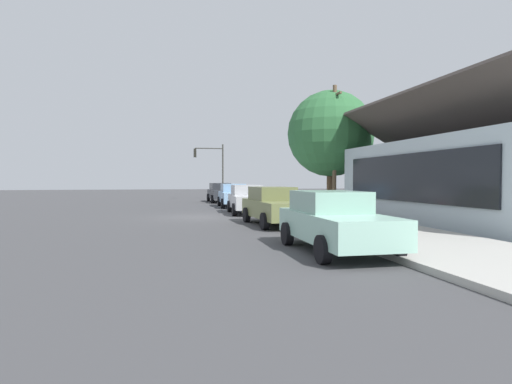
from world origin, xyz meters
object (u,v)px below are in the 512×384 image
car_silver (247,199)px  car_seafoam (334,221)px  car_olive (274,205)px  traffic_light_main (212,162)px  fire_hydrant_red (292,209)px  shade_tree (330,134)px  car_charcoal (221,192)px  car_skyblue (234,195)px  utility_pole_wooden (335,145)px

car_silver → car_seafoam: size_ratio=1.00×
car_olive → car_silver: bearing=177.5°
car_seafoam → traffic_light_main: bearing=-179.8°
traffic_light_main → fire_hydrant_red: 20.65m
car_seafoam → shade_tree: 16.07m
car_seafoam → fire_hydrant_red: car_seafoam is taller
traffic_light_main → fire_hydrant_red: bearing=4.7°
car_silver → fire_hydrant_red: car_silver is taller
car_charcoal → car_seafoam: size_ratio=1.05×
car_charcoal → car_silver: (11.94, -0.03, -0.00)m
car_seafoam → fire_hydrant_red: 8.95m
car_skyblue → traffic_light_main: traffic_light_main is taller
car_olive → car_skyblue: bearing=176.8°
car_olive → car_seafoam: bearing=-3.2°
car_skyblue → car_silver: same height
car_charcoal → traffic_light_main: size_ratio=0.92×
car_skyblue → utility_pole_wooden: size_ratio=0.63×
shade_tree → utility_pole_wooden: size_ratio=0.99×
shade_tree → traffic_light_main: 15.89m
car_seafoam → utility_pole_wooden: 14.69m
utility_pole_wooden → car_olive: bearing=-39.2°
traffic_light_main → utility_pole_wooden: 16.91m
car_skyblue → car_olive: same height
car_charcoal → shade_tree: (10.12, 5.64, 3.93)m
fire_hydrant_red → car_seafoam: bearing=-9.6°
car_silver → car_olive: size_ratio=0.96×
car_olive → utility_pole_wooden: 9.13m
car_charcoal → car_silver: size_ratio=1.04×
car_charcoal → shade_tree: shade_tree is taller
traffic_light_main → car_olive: bearing=0.6°
car_silver → car_seafoam: bearing=2.8°
car_olive → utility_pole_wooden: size_ratio=0.64×
car_olive → utility_pole_wooden: bearing=138.2°
shade_tree → utility_pole_wooden: bearing=-10.9°
traffic_light_main → utility_pole_wooden: (15.93, 5.66, 0.44)m
car_charcoal → car_skyblue: (6.25, 0.11, -0.00)m
car_seafoam → fire_hydrant_red: bearing=170.2°
car_olive → shade_tree: shade_tree is taller
fire_hydrant_red → car_olive: bearing=-32.8°
car_seafoam → shade_tree: shade_tree is taller
shade_tree → traffic_light_main: shade_tree is taller
car_seafoam → car_olive: bearing=179.3°
utility_pole_wooden → fire_hydrant_red: bearing=-42.0°
car_olive → car_seafoam: same height
car_olive → car_seafoam: size_ratio=1.05×
car_charcoal → car_skyblue: same height
car_silver → utility_pole_wooden: utility_pole_wooden is taller
car_olive → traffic_light_main: traffic_light_main is taller
car_skyblue → fire_hydrant_red: size_ratio=6.66×
car_silver → shade_tree: shade_tree is taller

